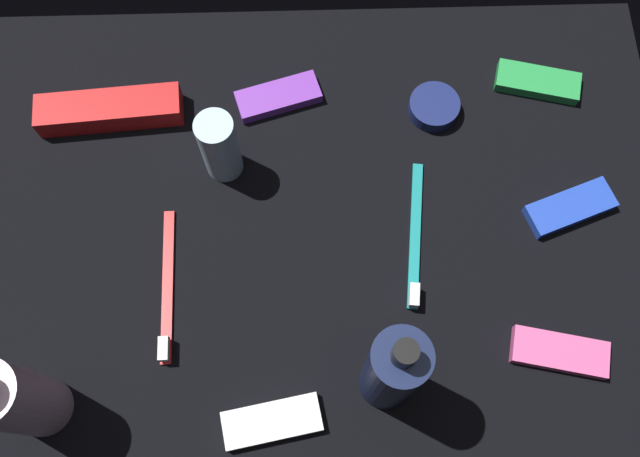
# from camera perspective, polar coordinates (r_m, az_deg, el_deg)

# --- Properties ---
(ground_plane) EXTENTS (0.84, 0.64, 0.01)m
(ground_plane) POSITION_cam_1_polar(r_m,az_deg,el_deg) (0.81, 0.00, -0.86)
(ground_plane) COLOR black
(lotion_bottle) EXTENTS (0.06, 0.06, 0.21)m
(lotion_bottle) POSITION_cam_1_polar(r_m,az_deg,el_deg) (0.68, 6.04, -11.69)
(lotion_bottle) COLOR #151E42
(lotion_bottle) RESTS_ON ground_plane
(bodywash_bottle) EXTENTS (0.06, 0.06, 0.17)m
(bodywash_bottle) POSITION_cam_1_polar(r_m,az_deg,el_deg) (0.75, -23.96, -12.87)
(bodywash_bottle) COLOR silver
(bodywash_bottle) RESTS_ON ground_plane
(deodorant_stick) EXTENTS (0.04, 0.04, 0.10)m
(deodorant_stick) POSITION_cam_1_polar(r_m,az_deg,el_deg) (0.80, -8.34, 6.73)
(deodorant_stick) COLOR silver
(deodorant_stick) RESTS_ON ground_plane
(toothbrush_teal) EXTENTS (0.03, 0.18, 0.02)m
(toothbrush_teal) POSITION_cam_1_polar(r_m,az_deg,el_deg) (0.80, 7.91, -1.26)
(toothbrush_teal) COLOR teal
(toothbrush_teal) RESTS_ON ground_plane
(toothbrush_red) EXTENTS (0.02, 0.18, 0.02)m
(toothbrush_red) POSITION_cam_1_polar(r_m,az_deg,el_deg) (0.80, -12.59, -5.32)
(toothbrush_red) COLOR red
(toothbrush_red) RESTS_ON ground_plane
(toothpaste_box_red) EXTENTS (0.18, 0.06, 0.03)m
(toothpaste_box_red) POSITION_cam_1_polar(r_m,az_deg,el_deg) (0.89, -17.05, 9.37)
(toothpaste_box_red) COLOR red
(toothpaste_box_red) RESTS_ON ground_plane
(snack_bar_pink) EXTENTS (0.11, 0.06, 0.01)m
(snack_bar_pink) POSITION_cam_1_polar(r_m,az_deg,el_deg) (0.81, 19.25, -9.68)
(snack_bar_pink) COLOR #E55999
(snack_bar_pink) RESTS_ON ground_plane
(snack_bar_purple) EXTENTS (0.11, 0.07, 0.01)m
(snack_bar_purple) POSITION_cam_1_polar(r_m,az_deg,el_deg) (0.88, -3.48, 10.84)
(snack_bar_purple) COLOR purple
(snack_bar_purple) RESTS_ON ground_plane
(snack_bar_white) EXTENTS (0.11, 0.06, 0.01)m
(snack_bar_white) POSITION_cam_1_polar(r_m,az_deg,el_deg) (0.76, -4.00, -15.69)
(snack_bar_white) COLOR white
(snack_bar_white) RESTS_ON ground_plane
(snack_bar_blue) EXTENTS (0.11, 0.07, 0.01)m
(snack_bar_blue) POSITION_cam_1_polar(r_m,az_deg,el_deg) (0.86, 20.04, 1.64)
(snack_bar_blue) COLOR blue
(snack_bar_blue) RESTS_ON ground_plane
(snack_bar_green) EXTENTS (0.11, 0.06, 0.01)m
(snack_bar_green) POSITION_cam_1_polar(r_m,az_deg,el_deg) (0.93, 17.60, 11.51)
(snack_bar_green) COLOR green
(snack_bar_green) RESTS_ON ground_plane
(cream_tin_left) EXTENTS (0.06, 0.06, 0.02)m
(cream_tin_left) POSITION_cam_1_polar(r_m,az_deg,el_deg) (0.88, 9.43, 9.91)
(cream_tin_left) COLOR navy
(cream_tin_left) RESTS_ON ground_plane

